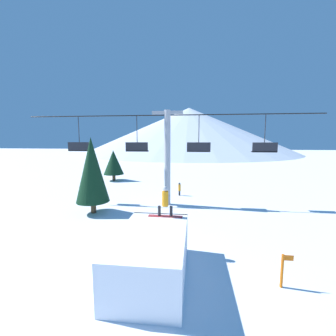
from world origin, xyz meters
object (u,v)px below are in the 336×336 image
object	(u,v)px
pine_tree_near	(92,170)
trail_marker	(283,270)
snow_ramp	(152,255)
snowboarder	(165,202)
distant_skier	(179,188)

from	to	relation	value
pine_tree_near	trail_marker	xyz separation A→B (m)	(10.37, -7.06, -2.45)
snow_ramp	snowboarder	size ratio (longest dim) A/B	2.93
snow_ramp	distant_skier	size ratio (longest dim) A/B	3.71
snow_ramp	trail_marker	xyz separation A→B (m)	(4.75, -0.09, -0.21)
snowboarder	distant_skier	size ratio (longest dim) A/B	1.27
pine_tree_near	distant_skier	xyz separation A→B (m)	(5.83, 5.75, -2.46)
snow_ramp	pine_tree_near	bearing A→B (deg)	128.87
snow_ramp	distant_skier	bearing A→B (deg)	89.07
snowboarder	pine_tree_near	size ratio (longest dim) A/B	0.29
pine_tree_near	distant_skier	bearing A→B (deg)	44.62
snowboarder	snow_ramp	bearing A→B (deg)	-98.57
snowboarder	pine_tree_near	xyz separation A→B (m)	(-5.90, 5.12, 0.66)
pine_tree_near	snowboarder	bearing A→B (deg)	-40.98
snow_ramp	distant_skier	distance (m)	12.73
pine_tree_near	trail_marker	world-z (taller)	pine_tree_near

